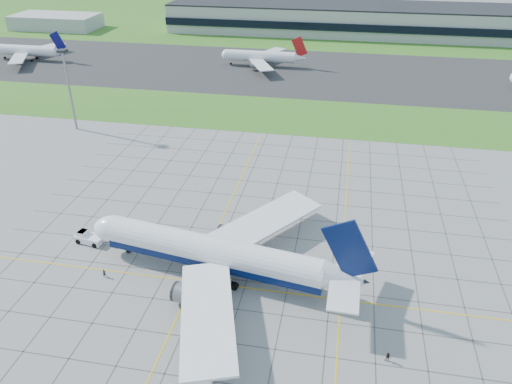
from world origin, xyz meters
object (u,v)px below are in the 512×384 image
(airliner, at_px, (215,253))
(crew_near, at_px, (104,273))
(crew_far, at_px, (388,357))
(distant_jet_1, at_px, (262,56))
(distant_jet_0, at_px, (29,51))
(pushback_tug, at_px, (89,238))
(light_mast, at_px, (68,80))

(airliner, height_order, crew_near, airliner)
(crew_near, relative_size, crew_far, 0.94)
(distant_jet_1, bearing_deg, airliner, -83.35)
(distant_jet_0, distance_m, distant_jet_1, 110.57)
(airliner, xyz_separation_m, distant_jet_1, (-17.37, 149.00, -0.45))
(crew_near, height_order, distant_jet_1, distant_jet_1)
(airliner, xyz_separation_m, pushback_tug, (-29.53, 5.26, -3.81))
(light_mast, relative_size, distant_jet_1, 0.60)
(crew_far, distance_m, distant_jet_1, 172.68)
(light_mast, relative_size, distant_jet_0, 0.60)
(pushback_tug, bearing_deg, crew_near, -41.33)
(crew_near, bearing_deg, crew_far, -66.55)
(pushback_tug, xyz_separation_m, distant_jet_0, (-97.98, 133.96, 3.36))
(airliner, relative_size, distant_jet_0, 1.34)
(distant_jet_1, bearing_deg, distant_jet_0, -174.92)
(airliner, distance_m, distant_jet_0, 188.79)
(pushback_tug, bearing_deg, light_mast, 129.46)
(distant_jet_0, bearing_deg, airliner, -47.51)
(crew_far, bearing_deg, light_mast, 161.11)
(pushback_tug, xyz_separation_m, crew_far, (61.72, -21.64, -0.21))
(distant_jet_0, bearing_deg, crew_near, -53.58)
(light_mast, xyz_separation_m, distant_jet_0, (-63.87, 75.42, -11.70))
(airliner, bearing_deg, distant_jet_1, 105.88)
(crew_far, relative_size, distant_jet_0, 0.04)
(airliner, xyz_separation_m, distant_jet_0, (-127.51, 139.22, -0.45))
(crew_far, xyz_separation_m, distant_jet_0, (-159.70, 155.59, 3.57))
(distant_jet_1, bearing_deg, crew_far, -73.32)
(crew_far, height_order, distant_jet_1, distant_jet_1)
(pushback_tug, relative_size, distant_jet_1, 0.22)
(crew_near, height_order, crew_far, crew_far)
(distant_jet_0, height_order, distant_jet_1, same)
(light_mast, relative_size, crew_near, 14.96)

